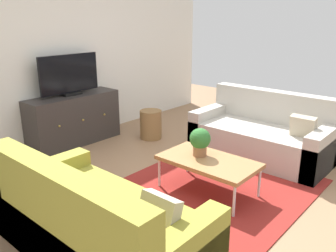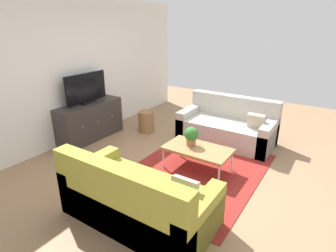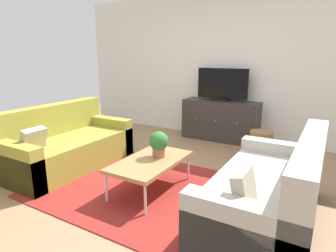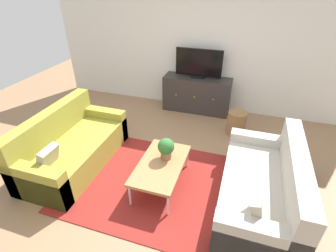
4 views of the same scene
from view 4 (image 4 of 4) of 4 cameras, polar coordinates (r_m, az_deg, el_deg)
The scene contains 10 objects.
ground_plane at distance 3.84m, azimuth -1.78°, elevation -11.40°, with size 10.00×10.00×0.00m, color #997251.
wall_back at distance 5.43m, azimuth 7.45°, elevation 17.77°, with size 6.40×0.12×2.70m, color silver.
area_rug at distance 3.74m, azimuth -2.57°, elevation -12.81°, with size 2.50×1.90×0.01m, color maroon.
couch_left_side at distance 4.21m, azimuth -21.23°, elevation -4.57°, with size 0.90×1.79×0.87m.
couch_right_side at distance 3.47m, azimuth 21.17°, elevation -13.30°, with size 0.90×1.79×0.87m.
coffee_table at distance 3.49m, azimuth -1.59°, elevation -8.80°, with size 0.59×1.04×0.39m.
potted_plant at distance 3.46m, azimuth -0.44°, elevation -4.94°, with size 0.23×0.23×0.31m.
tv_console at distance 5.48m, azimuth 6.47°, elevation 7.12°, with size 1.40×0.47×0.74m.
flat_screen_tv at distance 5.26m, azimuth 6.95°, elevation 13.79°, with size 0.94×0.16×0.59m.
wicker_basket at distance 4.83m, azimuth 15.13°, elevation 0.63°, with size 0.34×0.34×0.45m, color olive.
Camera 4 is at (0.98, -2.64, 2.61)m, focal length 27.04 mm.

